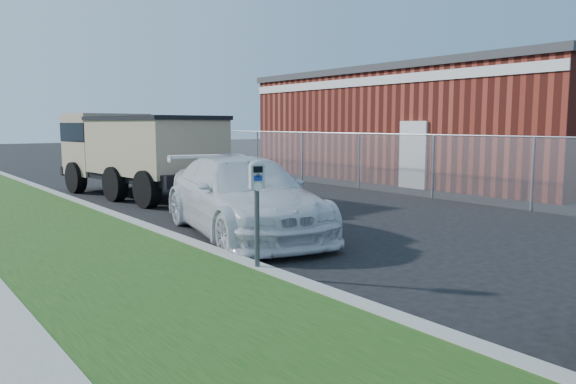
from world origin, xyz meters
TOP-DOWN VIEW (x-y plane):
  - ground at (0.00, 0.00)m, footprint 120.00×120.00m
  - chainlink_fence at (6.00, 7.00)m, footprint 0.06×30.06m
  - brick_building at (12.00, 8.00)m, footprint 9.20×14.20m
  - parking_meter at (-2.65, 0.04)m, footprint 0.23×0.19m
  - white_wagon at (-1.18, 2.80)m, footprint 3.03×5.36m
  - dump_truck at (-0.50, 9.67)m, footprint 3.09×6.42m

SIDE VIEW (x-z plane):
  - ground at x=0.00m, z-range 0.00..0.00m
  - white_wagon at x=-1.18m, z-range 0.00..1.47m
  - parking_meter at x=-2.65m, z-range 0.47..1.94m
  - chainlink_fence at x=6.00m, z-range -13.74..16.26m
  - dump_truck at x=-0.50m, z-range 0.15..2.58m
  - brick_building at x=12.00m, z-range 0.04..4.21m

